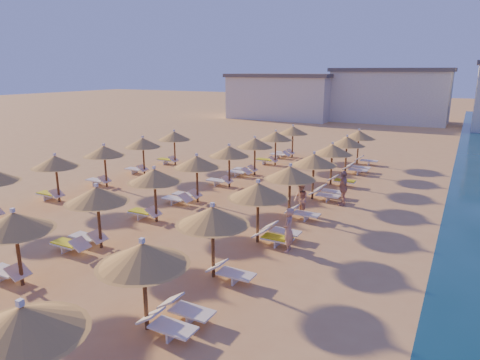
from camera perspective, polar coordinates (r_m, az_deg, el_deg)
The scene contains 9 objects.
ground at distance 20.03m, azimuth -5.88°, elevation -6.07°, with size 220.00×220.00×0.00m, color tan.
hotel_blocks at distance 61.34m, azimuth 21.18°, elevation 10.40°, with size 48.18×11.43×8.10m.
parasol_row_east at distance 18.94m, azimuth 4.73°, elevation -0.25°, with size 2.54×34.26×2.71m.
parasol_row_west at distance 21.55m, azimuth -8.39°, elevation 1.44°, with size 2.54×34.26×2.71m.
parasol_row_inland at distance 26.04m, azimuth -20.41°, elevation 2.93°, with size 2.54×20.16×2.71m.
loungers at distance 21.46m, azimuth -6.44°, elevation -3.70°, with size 15.12×32.37×0.66m.
beachgoer_a at distance 17.04m, azimuth 6.45°, elevation -6.62°, with size 0.65×0.43×1.79m, color tan.
beachgoer_b at distance 21.33m, azimuth 8.10°, elevation -2.56°, with size 0.78×0.61×1.61m, color tan.
beachgoer_c at distance 23.27m, azimuth 13.57°, elevation -1.04°, with size 1.10×0.46×1.88m, color tan.
Camera 1 is at (10.59, -15.50, 6.98)m, focal length 32.00 mm.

